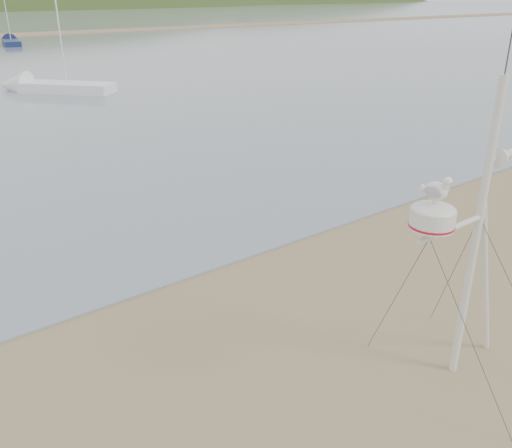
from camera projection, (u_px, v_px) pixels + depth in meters
mast_rig at (466, 300)px, 7.11m from camera, size 2.19×2.33×4.93m
sailboat_white_near at (39, 86)px, 28.77m from camera, size 5.42×5.95×6.46m
sailboat_blue_far at (10, 41)px, 54.97m from camera, size 2.64×6.35×6.17m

